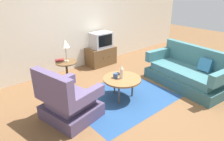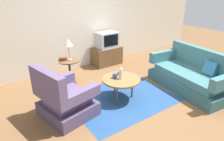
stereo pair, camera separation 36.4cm
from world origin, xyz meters
name	(u,v)px [view 1 (the left image)]	position (x,y,z in m)	size (l,w,h in m)	color
ground_plane	(129,97)	(0.00, 0.00, 0.00)	(16.00, 16.00, 0.00)	brown
back_wall	(70,19)	(0.00, 2.22, 1.35)	(9.00, 0.12, 2.70)	beige
area_rug	(122,98)	(-0.13, 0.09, 0.00)	(2.06, 1.62, 0.00)	navy
armchair	(68,102)	(-1.31, 0.18, 0.32)	(0.97, 1.01, 0.96)	#4B3E5C
couch	(188,73)	(1.42, -0.46, 0.29)	(1.07, 1.89, 0.87)	#325C60
coffee_table	(122,80)	(-0.13, 0.09, 0.42)	(0.77, 0.77, 0.45)	olive
side_table	(67,69)	(-0.70, 1.32, 0.42)	(0.47, 0.47, 0.58)	brown
tv_stand	(101,56)	(0.72, 1.89, 0.26)	(0.82, 0.49, 0.52)	brown
television	(101,40)	(0.72, 1.87, 0.74)	(0.58, 0.41, 0.44)	#B7B7BC
table_lamp	(65,44)	(-0.67, 1.34, 0.98)	(0.19, 0.19, 0.50)	#9E937A
vase	(122,72)	(-0.15, 0.09, 0.58)	(0.07, 0.07, 0.27)	beige
mug	(116,75)	(-0.22, 0.19, 0.50)	(0.14, 0.09, 0.10)	#335184
tv_remote_dark	(119,74)	(-0.05, 0.26, 0.46)	(0.05, 0.16, 0.02)	black
book	(60,60)	(-0.77, 1.49, 0.60)	(0.24, 0.21, 0.02)	maroon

